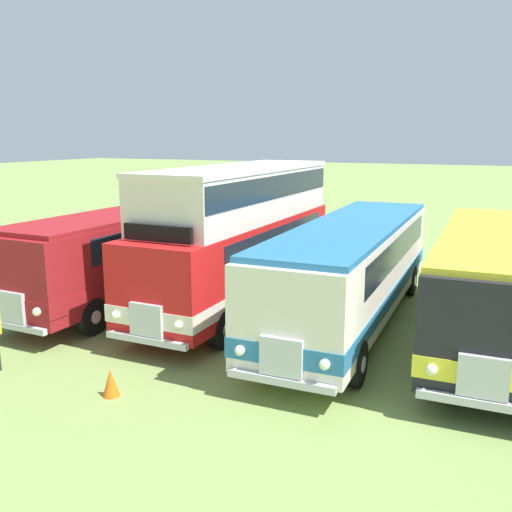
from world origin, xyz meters
name	(u,v)px	position (x,y,z in m)	size (l,w,h in m)	color
bus_first_in_row	(142,245)	(-14.66, -0.19, 1.76)	(2.83, 11.12, 2.99)	maroon
bus_second_in_row	(240,231)	(-10.99, -0.10, 2.47)	(2.69, 10.01, 4.49)	red
bus_third_in_row	(353,265)	(-7.33, -0.25, 1.76)	(2.71, 11.48, 2.99)	silver
bus_fourth_in_row	(490,278)	(-3.67, -0.25, 1.75)	(2.76, 10.29, 2.99)	black
cone_mid_row	(111,383)	(-10.74, -6.94, 0.30)	(0.36, 0.36, 0.60)	orange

